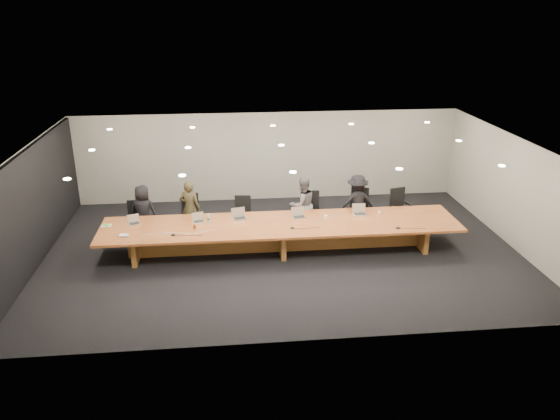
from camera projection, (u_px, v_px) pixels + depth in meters
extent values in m
plane|color=black|center=(281.00, 251.00, 13.99)|extent=(12.00, 12.00, 0.00)
cube|color=#B0ACA0|center=(268.00, 157.00, 17.20)|extent=(12.00, 0.02, 2.80)
cube|color=black|center=(32.00, 209.00, 12.92)|extent=(0.08, 7.84, 2.74)
cube|color=brown|center=(281.00, 225.00, 13.73)|extent=(9.00, 1.80, 0.06)
cube|color=brown|center=(281.00, 238.00, 13.86)|extent=(7.65, 0.15, 0.69)
cube|color=brown|center=(137.00, 244.00, 13.52)|extent=(0.12, 1.26, 0.69)
cube|color=brown|center=(281.00, 238.00, 13.86)|extent=(0.12, 1.26, 0.69)
cube|color=brown|center=(418.00, 232.00, 14.21)|extent=(0.12, 1.26, 0.69)
imported|color=black|center=(143.00, 212.00, 14.54)|extent=(0.80, 0.61, 1.47)
imported|color=#312D1A|center=(190.00, 208.00, 14.62)|extent=(0.65, 0.52, 1.57)
imported|color=#58585B|center=(302.00, 205.00, 14.89)|extent=(0.93, 0.84, 1.58)
imported|color=black|center=(357.00, 203.00, 15.01)|extent=(1.07, 0.68, 1.59)
cylinder|color=silver|center=(209.00, 219.00, 13.71)|extent=(0.08, 0.08, 0.22)
cylinder|color=brown|center=(195.00, 227.00, 13.41)|extent=(0.09, 0.09, 0.09)
cone|color=white|center=(326.00, 217.00, 14.01)|extent=(0.10, 0.10, 0.09)
cone|color=white|center=(379.00, 213.00, 14.30)|extent=(0.07, 0.07, 0.08)
cube|color=silver|center=(106.00, 226.00, 13.58)|extent=(0.24, 0.20, 0.01)
cube|color=#52BC32|center=(106.00, 225.00, 13.57)|extent=(0.18, 0.14, 0.03)
cube|color=#AAABAF|center=(124.00, 235.00, 12.97)|extent=(0.24, 0.19, 0.03)
cone|color=black|center=(173.00, 235.00, 13.02)|extent=(0.17, 0.17, 0.03)
cone|color=black|center=(292.00, 228.00, 13.43)|extent=(0.16, 0.16, 0.03)
cone|color=black|center=(398.00, 228.00, 13.42)|extent=(0.17, 0.17, 0.03)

